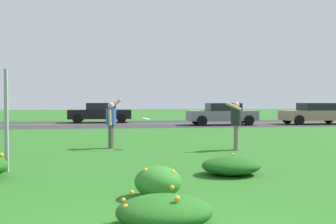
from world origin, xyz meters
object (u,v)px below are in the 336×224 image
Objects in this scene: sign_post_near_path at (6,120)px; frisbee_white at (146,119)px; car_gray_center_left at (222,114)px; car_black_center_right at (100,113)px; person_thrower_blue_shirt at (111,121)px; car_tan_leftmost at (315,113)px; person_catcher_dark_shirt at (236,121)px.

sign_post_near_path reaches higher than frisbee_white.
car_black_center_right is (-8.07, 3.98, 0.00)m from car_gray_center_left.
car_gray_center_left is at bearing -26.24° from car_black_center_right.
car_gray_center_left is at bearing 58.96° from person_thrower_blue_shirt.
car_black_center_right is (-14.61, 3.98, 0.00)m from car_tan_leftmost.
frisbee_white is 0.06× the size of car_tan_leftmost.
car_gray_center_left is (3.25, 13.15, -0.19)m from person_catcher_dark_shirt.
car_gray_center_left and car_black_center_right have the same top height.
frisbee_white is at bearing 164.70° from person_catcher_dark_shirt.
sign_post_near_path reaches higher than person_thrower_blue_shirt.
sign_post_near_path is at bearing -134.72° from car_tan_leftmost.
sign_post_near_path is 1.47× the size of person_catcher_dark_shirt.
sign_post_near_path is 4.82m from person_thrower_blue_shirt.
person_catcher_dark_shirt is at bearing -15.05° from person_thrower_blue_shirt.
car_tan_leftmost and car_gray_center_left have the same top height.
person_thrower_blue_shirt is 1.06× the size of person_catcher_dark_shirt.
car_gray_center_left is (7.27, 12.07, -0.19)m from person_thrower_blue_shirt.
car_black_center_right is at bearing 105.70° from person_catcher_dark_shirt.
car_tan_leftmost and car_black_center_right have the same top height.
person_catcher_dark_shirt is 0.35× the size of car_gray_center_left.
frisbee_white is at bearing -135.63° from car_tan_leftmost.
car_tan_leftmost is at bearing 0.00° from car_gray_center_left.
car_tan_leftmost is (12.64, 12.37, -0.26)m from frisbee_white.
car_tan_leftmost is at bearing 41.17° from person_thrower_blue_shirt.
frisbee_white is 0.06× the size of car_black_center_right.
frisbee_white is at bearing 48.34° from sign_post_near_path.
person_catcher_dark_shirt is 0.35× the size of car_tan_leftmost.
person_thrower_blue_shirt is at bearing -138.83° from car_tan_leftmost.
car_tan_leftmost is 6.54m from car_gray_center_left.
sign_post_near_path is 0.51× the size of car_black_center_right.
person_thrower_blue_shirt is at bearing 164.95° from person_catcher_dark_shirt.
car_tan_leftmost is (13.80, 12.07, -0.19)m from person_thrower_blue_shirt.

